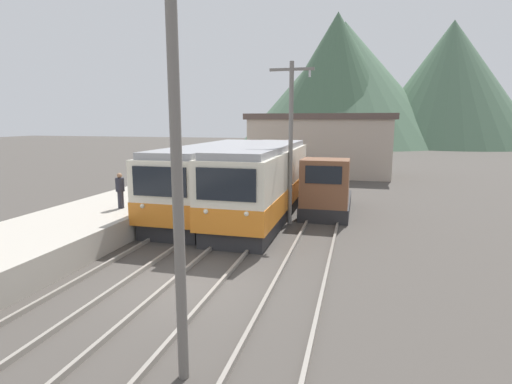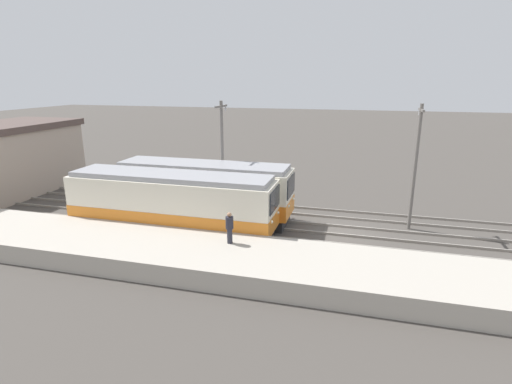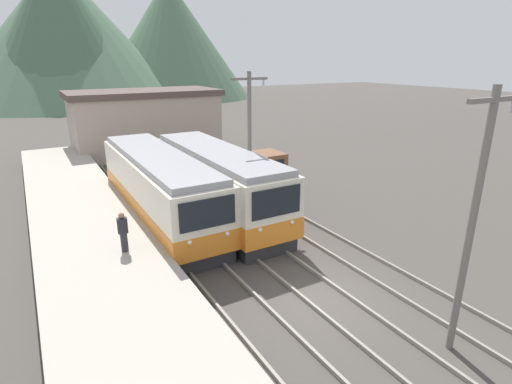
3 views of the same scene
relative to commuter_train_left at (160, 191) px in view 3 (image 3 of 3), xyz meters
The scene contains 13 objects.
ground_plane 9.98m from the commuter_train_left, 74.67° to the right, with size 200.00×200.00×0.00m, color #47423D.
platform_left 10.23m from the commuter_train_left, 111.05° to the right, with size 4.50×54.00×0.99m, color #ADA599.
track_left 9.62m from the commuter_train_left, 90.00° to the right, with size 1.54×60.00×0.14m.
track_center 10.02m from the commuter_train_left, 73.55° to the right, with size 1.54×60.00×0.14m.
track_right 11.23m from the commuter_train_left, 58.55° to the right, with size 1.54×60.00×0.14m.
commuter_train_left is the anchor object (origin of this frame).
commuter_train_center 2.92m from the commuter_train_left, 16.71° to the right, with size 2.84×11.29×3.67m.
shunting_locomotive 5.97m from the commuter_train_left, 12.84° to the left, with size 2.40×5.82×3.00m.
catenary_mast_near 14.28m from the commuter_train_left, 72.19° to the right, with size 2.00×0.20×7.41m.
catenary_mast_mid 5.16m from the commuter_train_left, 20.10° to the right, with size 2.00×0.20×7.41m.
person_on_platform 5.25m from the commuter_train_left, 122.03° to the right, with size 0.38×0.38×1.58m.
station_building 17.01m from the commuter_train_left, 76.57° to the left, with size 12.60×6.30×5.42m.
mountain_backdrop 66.36m from the commuter_train_left, 82.29° to the left, with size 57.51×42.40×25.09m.
Camera 3 is at (-7.97, -9.37, 7.97)m, focal length 28.00 mm.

